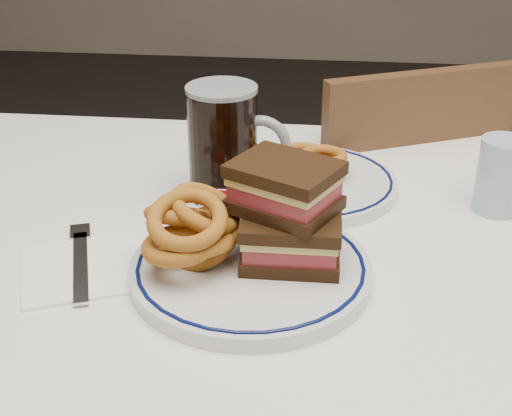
# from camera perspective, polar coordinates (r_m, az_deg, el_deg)

# --- Properties ---
(dining_table) EXTENTS (1.27, 0.87, 0.75)m
(dining_table) POSITION_cam_1_polar(r_m,az_deg,el_deg) (0.98, 5.19, -8.29)
(dining_table) COLOR white
(dining_table) RESTS_ON floor
(chair_far) EXTENTS (0.53, 0.53, 0.87)m
(chair_far) POSITION_cam_1_polar(r_m,az_deg,el_deg) (1.49, 10.41, -2.87)
(chair_far) COLOR #422715
(chair_far) RESTS_ON floor
(main_plate) EXTENTS (0.29, 0.29, 0.02)m
(main_plate) POSITION_cam_1_polar(r_m,az_deg,el_deg) (0.85, -0.43, -4.92)
(main_plate) COLOR silver
(main_plate) RESTS_ON dining_table
(reuben_sandwich) EXTENTS (0.15, 0.14, 0.12)m
(reuben_sandwich) POSITION_cam_1_polar(r_m,az_deg,el_deg) (0.83, 2.57, -0.39)
(reuben_sandwich) COLOR black
(reuben_sandwich) RESTS_ON main_plate
(onion_rings_main) EXTENTS (0.13, 0.14, 0.12)m
(onion_rings_main) POSITION_cam_1_polar(r_m,az_deg,el_deg) (0.84, -5.27, -1.86)
(onion_rings_main) COLOR brown
(onion_rings_main) RESTS_ON main_plate
(ketchup_ramekin) EXTENTS (0.06, 0.06, 0.03)m
(ketchup_ramekin) POSITION_cam_1_polar(r_m,az_deg,el_deg) (0.93, -2.85, -0.05)
(ketchup_ramekin) COLOR silver
(ketchup_ramekin) RESTS_ON main_plate
(beer_mug) EXTENTS (0.15, 0.10, 0.17)m
(beer_mug) POSITION_cam_1_polar(r_m,az_deg,el_deg) (1.01, -2.49, 5.28)
(beer_mug) COLOR black
(beer_mug) RESTS_ON dining_table
(water_glass) EXTENTS (0.07, 0.07, 0.11)m
(water_glass) POSITION_cam_1_polar(r_m,az_deg,el_deg) (1.04, 19.03, 2.47)
(water_glass) COLOR #9BAFC8
(water_glass) RESTS_ON dining_table
(far_plate) EXTENTS (0.26, 0.26, 0.02)m
(far_plate) POSITION_cam_1_polar(r_m,az_deg,el_deg) (1.07, 4.33, 2.04)
(far_plate) COLOR silver
(far_plate) RESTS_ON dining_table
(onion_rings_far) EXTENTS (0.10, 0.11, 0.06)m
(onion_rings_far) POSITION_cam_1_polar(r_m,az_deg,el_deg) (1.06, 4.64, 3.61)
(onion_rings_far) COLOR brown
(onion_rings_far) RESTS_ON far_plate
(napkin_fork) EXTENTS (0.18, 0.20, 0.01)m
(napkin_fork) POSITION_cam_1_polar(r_m,az_deg,el_deg) (0.90, -13.83, -4.59)
(napkin_fork) COLOR white
(napkin_fork) RESTS_ON dining_table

